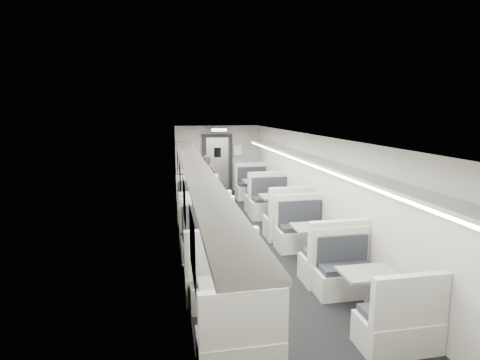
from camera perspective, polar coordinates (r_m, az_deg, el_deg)
name	(u,v)px	position (r m, az deg, el deg)	size (l,w,h in m)	color
room	(254,194)	(7.88, 2.12, -2.20)	(3.24, 12.24, 2.64)	black
booth_left_a	(195,198)	(11.23, -6.82, -2.77)	(1.01, 2.04, 1.09)	silver
booth_left_b	(201,215)	(9.26, -5.93, -5.34)	(1.14, 2.30, 1.23)	silver
booth_left_c	(214,254)	(6.84, -4.01, -11.22)	(1.12, 2.26, 1.21)	silver
booth_left_d	(230,307)	(5.27, -1.57, -18.76)	(0.98, 1.99, 1.07)	silver
booth_right_a	(258,192)	(11.83, 2.77, -1.85)	(1.10, 2.24, 1.20)	silver
booth_right_b	(279,211)	(9.65, 6.01, -4.65)	(1.15, 2.33, 1.25)	silver
booth_right_c	(315,244)	(7.49, 11.42, -9.57)	(1.07, 2.17, 1.16)	silver
booth_right_d	(368,294)	(5.88, 18.89, -16.10)	(0.98, 1.98, 1.06)	silver
passenger	(207,183)	(11.15, -5.07, -0.42)	(0.60, 0.39, 1.64)	black
window_a	(178,166)	(11.00, -9.47, 2.11)	(0.02, 1.18, 0.84)	black
window_b	(180,180)	(8.83, -9.09, 0.07)	(0.02, 1.18, 0.84)	black
window_c	(184,202)	(6.68, -8.46, -3.30)	(0.02, 1.18, 0.84)	black
window_d	(193,245)	(4.58, -7.24, -9.82)	(0.02, 1.18, 0.84)	black
luggage_rack_left	(195,164)	(7.28, -6.91, 2.41)	(0.46, 10.40, 0.09)	silver
luggage_rack_right	(316,161)	(7.84, 11.56, 2.86)	(0.46, 10.40, 0.09)	silver
vestibule_door	(217,163)	(13.66, -3.46, 2.55)	(1.10, 0.13, 2.10)	black
exit_sign	(219,130)	(13.06, -3.24, 7.65)	(0.62, 0.12, 0.16)	black
wall_notice	(238,150)	(13.71, -0.35, 4.53)	(0.32, 0.02, 0.40)	white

